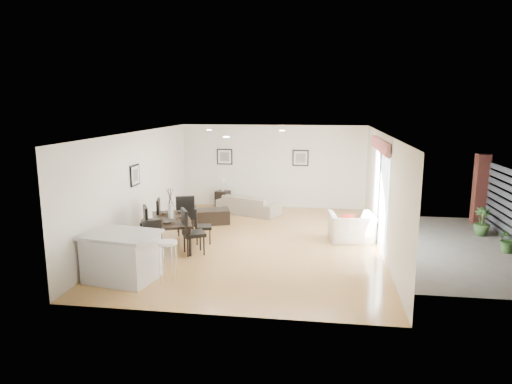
# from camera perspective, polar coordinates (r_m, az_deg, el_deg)

# --- Properties ---
(ground) EXTENTS (8.00, 8.00, 0.00)m
(ground) POSITION_cam_1_polar(r_m,az_deg,el_deg) (11.37, -0.05, -6.30)
(ground) COLOR tan
(ground) RESTS_ON ground
(wall_back) EXTENTS (6.00, 0.04, 2.70)m
(wall_back) POSITION_cam_1_polar(r_m,az_deg,el_deg) (14.96, 2.12, 3.20)
(wall_back) COLOR white
(wall_back) RESTS_ON ground
(wall_front) EXTENTS (6.00, 0.04, 2.70)m
(wall_front) POSITION_cam_1_polar(r_m,az_deg,el_deg) (7.21, -4.58, -5.44)
(wall_front) COLOR white
(wall_front) RESTS_ON ground
(wall_left) EXTENTS (0.04, 8.00, 2.70)m
(wall_left) POSITION_cam_1_polar(r_m,az_deg,el_deg) (11.84, -14.58, 0.76)
(wall_left) COLOR white
(wall_left) RESTS_ON ground
(wall_right) EXTENTS (0.04, 8.00, 2.70)m
(wall_right) POSITION_cam_1_polar(r_m,az_deg,el_deg) (11.03, 15.56, -0.02)
(wall_right) COLOR white
(wall_right) RESTS_ON ground
(ceiling) EXTENTS (6.00, 8.00, 0.02)m
(ceiling) POSITION_cam_1_polar(r_m,az_deg,el_deg) (10.87, -0.05, 7.40)
(ceiling) COLOR white
(ceiling) RESTS_ON wall_back
(sofa) EXTENTS (2.12, 1.50, 0.58)m
(sofa) POSITION_cam_1_polar(r_m,az_deg,el_deg) (14.17, -0.93, -1.60)
(sofa) COLOR gray
(sofa) RESTS_ON ground
(armchair) EXTENTS (1.19, 1.08, 0.70)m
(armchair) POSITION_cam_1_polar(r_m,az_deg,el_deg) (11.62, 11.80, -4.36)
(armchair) COLOR silver
(armchair) RESTS_ON ground
(courtyard_plant_a) EXTENTS (0.71, 0.67, 0.63)m
(courtyard_plant_a) POSITION_cam_1_polar(r_m,az_deg,el_deg) (12.05, 29.11, -5.17)
(courtyard_plant_a) COLOR #325323
(courtyard_plant_a) RESTS_ON ground
(courtyard_plant_b) EXTENTS (0.43, 0.43, 0.74)m
(courtyard_plant_b) POSITION_cam_1_polar(r_m,az_deg,el_deg) (13.24, 26.41, -3.33)
(courtyard_plant_b) COLOR #325323
(courtyard_plant_b) RESTS_ON ground
(dining_table) EXTENTS (1.41, 1.88, 0.70)m
(dining_table) POSITION_cam_1_polar(r_m,az_deg,el_deg) (11.04, -10.58, -3.61)
(dining_table) COLOR black
(dining_table) RESTS_ON ground
(dining_chair_wnear) EXTENTS (0.64, 0.64, 1.05)m
(dining_chair_wnear) POSITION_cam_1_polar(r_m,az_deg,el_deg) (10.91, -14.18, -4.18)
(dining_chair_wnear) COLOR black
(dining_chair_wnear) RESTS_ON ground
(dining_chair_wfar) EXTENTS (0.58, 0.58, 1.05)m
(dining_chair_wfar) POSITION_cam_1_polar(r_m,az_deg,el_deg) (11.65, -12.62, -3.15)
(dining_chair_wfar) COLOR black
(dining_chair_wfar) RESTS_ON ground
(dining_chair_enear) EXTENTS (0.64, 0.64, 1.06)m
(dining_chair_enear) POSITION_cam_1_polar(r_m,az_deg,el_deg) (10.45, -8.28, -4.62)
(dining_chair_enear) COLOR black
(dining_chair_enear) RESTS_ON ground
(dining_chair_efar) EXTENTS (0.49, 0.49, 0.90)m
(dining_chair_efar) POSITION_cam_1_polar(r_m,az_deg,el_deg) (11.27, -7.01, -3.89)
(dining_chair_efar) COLOR black
(dining_chair_efar) RESTS_ON ground
(dining_chair_head) EXTENTS (0.56, 0.56, 0.90)m
(dining_chair_head) POSITION_cam_1_polar(r_m,az_deg,el_deg) (10.13, -12.68, -5.79)
(dining_chair_head) COLOR black
(dining_chair_head) RESTS_ON ground
(dining_chair_foot) EXTENTS (0.61, 0.61, 1.05)m
(dining_chair_foot) POSITION_cam_1_polar(r_m,az_deg,el_deg) (12.00, -8.85, -2.59)
(dining_chair_foot) COLOR black
(dining_chair_foot) RESTS_ON ground
(vase) EXTENTS (0.89, 1.39, 0.73)m
(vase) POSITION_cam_1_polar(r_m,az_deg,el_deg) (10.96, -10.64, -1.84)
(vase) COLOR white
(vase) RESTS_ON dining_table
(coffee_table) EXTENTS (1.17, 0.92, 0.41)m
(coffee_table) POSITION_cam_1_polar(r_m,az_deg,el_deg) (13.12, -5.65, -3.06)
(coffee_table) COLOR black
(coffee_table) RESTS_ON ground
(side_table) EXTENTS (0.49, 0.49, 0.55)m
(side_table) POSITION_cam_1_polar(r_m,az_deg,el_deg) (15.10, -4.17, -0.89)
(side_table) COLOR black
(side_table) RESTS_ON ground
(table_lamp) EXTENTS (0.22, 0.22, 0.42)m
(table_lamp) POSITION_cam_1_polar(r_m,az_deg,el_deg) (15.00, -4.20, 1.15)
(table_lamp) COLOR white
(table_lamp) RESTS_ON side_table
(cushion) EXTENTS (0.31, 0.12, 0.30)m
(cushion) POSITION_cam_1_polar(r_m,az_deg,el_deg) (11.46, 11.37, -3.52)
(cushion) COLOR maroon
(cushion) RESTS_ON armchair
(kitchen_island) EXTENTS (1.50, 1.24, 0.94)m
(kitchen_island) POSITION_cam_1_polar(r_m,az_deg,el_deg) (9.29, -16.46, -7.71)
(kitchen_island) COLOR silver
(kitchen_island) RESTS_ON ground
(bar_stool) EXTENTS (0.37, 0.37, 0.82)m
(bar_stool) POSITION_cam_1_polar(r_m,az_deg,el_deg) (8.88, -11.02, -6.80)
(bar_stool) COLOR white
(bar_stool) RESTS_ON ground
(framed_print_back_left) EXTENTS (0.52, 0.04, 0.52)m
(framed_print_back_left) POSITION_cam_1_polar(r_m,az_deg,el_deg) (15.14, -3.93, 4.42)
(framed_print_back_left) COLOR black
(framed_print_back_left) RESTS_ON wall_back
(framed_print_back_right) EXTENTS (0.52, 0.04, 0.52)m
(framed_print_back_right) POSITION_cam_1_polar(r_m,az_deg,el_deg) (14.83, 5.58, 4.26)
(framed_print_back_right) COLOR black
(framed_print_back_right) RESTS_ON wall_back
(framed_print_left_wall) EXTENTS (0.04, 0.52, 0.52)m
(framed_print_left_wall) POSITION_cam_1_polar(r_m,az_deg,el_deg) (11.60, -14.89, 2.04)
(framed_print_left_wall) COLOR black
(framed_print_left_wall) RESTS_ON wall_left
(sliding_door) EXTENTS (0.12, 2.70, 2.57)m
(sliding_door) POSITION_cam_1_polar(r_m,az_deg,el_deg) (11.27, 15.23, 1.84)
(sliding_door) COLOR white
(sliding_door) RESTS_ON wall_right
(courtyard) EXTENTS (6.00, 6.00, 2.00)m
(courtyard) POSITION_cam_1_polar(r_m,az_deg,el_deg) (12.74, 29.21, -1.55)
(courtyard) COLOR gray
(courtyard) RESTS_ON ground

